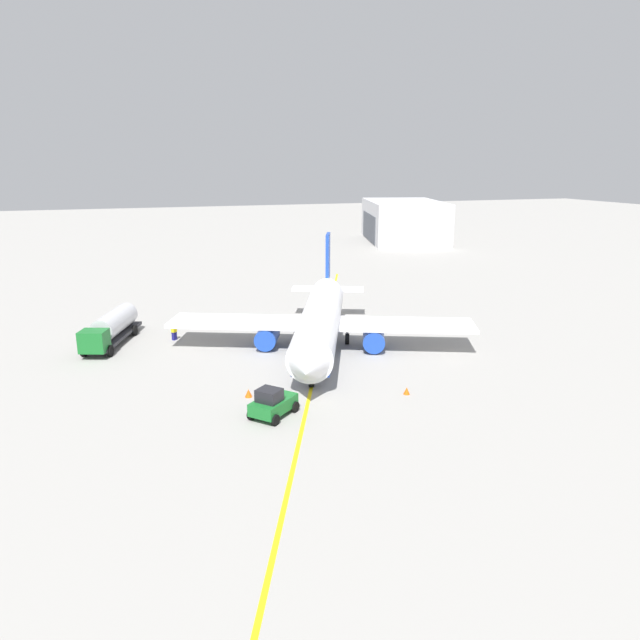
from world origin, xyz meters
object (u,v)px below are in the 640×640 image
Objects in this scene: fuel_tanker at (111,327)px; pushback_tug at (273,403)px; safety_cone_wingtip at (407,391)px; refueling_worker at (174,332)px; safety_cone_nose at (249,393)px; airplane at (320,322)px.

pushback_tug is at bearing 26.71° from fuel_tanker.
fuel_tanker is 30.75m from safety_cone_wingtip.
pushback_tug is 11.05m from safety_cone_wingtip.
refueling_worker is 17.91m from safety_cone_nose.
pushback_tug is at bearing 13.21° from refueling_worker.
airplane reaches higher than refueling_worker.
refueling_worker is at bearing 84.92° from fuel_tanker.
refueling_worker is 26.28m from safety_cone_wingtip.
pushback_tug is 6.29× the size of safety_cone_nose.
fuel_tanker is 20.68m from safety_cone_nose.
airplane reaches higher than fuel_tanker.
safety_cone_nose is at bearing 13.32° from refueling_worker.
pushback_tug is 22.08m from refueling_worker.
airplane is at bearing 149.44° from pushback_tug.
pushback_tug is at bearing -86.43° from safety_cone_wingtip.
airplane reaches higher than safety_cone_wingtip.
airplane is at bearing -168.67° from safety_cone_wingtip.
fuel_tanker is 24.68m from pushback_tug.
safety_cone_wingtip is (13.40, 2.68, -2.42)m from airplane.
airplane is 13.83m from safety_cone_nose.
safety_cone_wingtip is at bearing 37.63° from refueling_worker.
fuel_tanker is 6.13m from refueling_worker.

